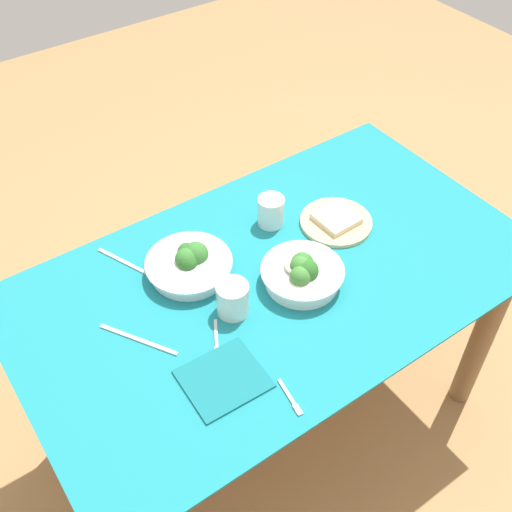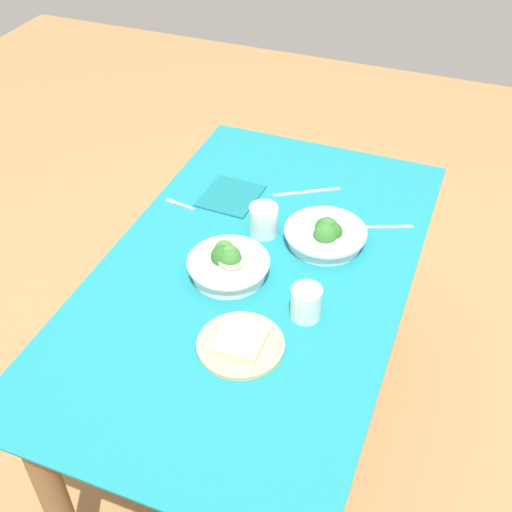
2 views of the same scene
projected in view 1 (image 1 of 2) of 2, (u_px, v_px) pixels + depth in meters
The scene contains 12 objects.
ground_plane at pixel (272, 417), 2.16m from camera, with size 6.00×6.00×0.00m, color #9E7547.
dining_table at pixel (276, 305), 1.74m from camera, with size 1.39×0.81×0.71m.
broccoli_bowl_far at pixel (190, 264), 1.65m from camera, with size 0.23×0.23×0.08m.
broccoli_bowl_near at pixel (302, 273), 1.62m from camera, with size 0.22×0.22×0.09m.
bread_side_plate at pixel (336, 221), 1.80m from camera, with size 0.21×0.21×0.03m.
water_glass_center at pixel (233, 299), 1.54m from camera, with size 0.08×0.08×0.09m, color silver.
water_glass_side at pixel (271, 211), 1.78m from camera, with size 0.08×0.08×0.09m, color silver.
fork_by_far_bowl at pixel (216, 340), 1.51m from camera, with size 0.06×0.10×0.00m.
fork_by_near_bowl at pixel (291, 399), 1.39m from camera, with size 0.03×0.10×0.00m.
table_knife_left at pixel (138, 340), 1.51m from camera, with size 0.21×0.01×0.00m, color #B7B7BC.
table_knife_right at pixel (124, 262), 1.69m from camera, with size 0.18×0.01×0.00m, color #B7B7BC.
napkin_folded_upper at pixel (223, 379), 1.43m from camera, with size 0.18×0.16×0.01m, color #156870.
Camera 1 is at (-0.69, -0.90, 1.93)m, focal length 44.01 mm.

